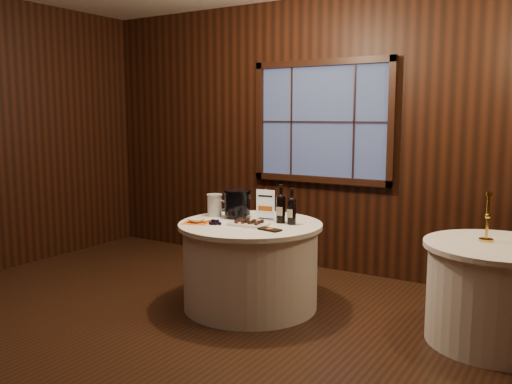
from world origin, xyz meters
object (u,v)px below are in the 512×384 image
Objects in this scene: port_bottle_right at (292,209)px; chocolate_box at (270,229)px; cracker_bowl at (197,220)px; brass_candlestick at (487,224)px; port_bottle_left at (281,206)px; main_table at (250,265)px; side_table at (496,294)px; glass_pitcher at (215,205)px; ice_bucket at (237,203)px; chocolate_plate at (249,223)px; grape_bunch at (214,222)px; sign_stand at (266,210)px.

chocolate_box is (-0.03, -0.32, -0.13)m from port_bottle_right.
cracker_bowl is 2.39m from brass_candlestick.
port_bottle_left reaches higher than port_bottle_right.
side_table is at bearing 8.53° from main_table.
glass_pitcher is 0.36m from cracker_bowl.
side_table is 2.30m from ice_bucket.
port_bottle_left is at bearing -174.96° from side_table.
port_bottle_left is 2.37× the size of cracker_bowl.
chocolate_plate is at bearing -166.75° from brass_candlestick.
main_table is 3.73× the size of port_bottle_left.
chocolate_plate is at bearing 171.62° from chocolate_box.
chocolate_plate is 0.30m from grape_bunch.
port_bottle_left is at bearing 0.54° from ice_bucket.
main_table is at bearing -158.23° from port_bottle_right.
chocolate_plate is at bearing -97.41° from sign_stand.
main_table is at bearing 30.71° from cracker_bowl.
main_table is at bearing -158.25° from port_bottle_left.
ice_bucket is at bearing 170.15° from port_bottle_left.
port_bottle_right is at bearing 37.70° from chocolate_plate.
cracker_bowl is 0.38× the size of brass_candlestick.
chocolate_plate is (-0.30, -0.23, -0.12)m from port_bottle_right.
grape_bunch is at bearing -149.85° from port_bottle_left.
ice_bucket is 0.38m from chocolate_plate.
sign_stand reaches higher than glass_pitcher.
main_table is 8.81× the size of cracker_bowl.
grape_bunch reaches higher than cracker_bowl.
port_bottle_right reaches higher than chocolate_plate.
port_bottle_right is at bearing 21.85° from main_table.
brass_candlestick reaches higher than port_bottle_right.
port_bottle_right is 0.84× the size of brass_candlestick.
side_table is 2.32m from grape_bunch.
chocolate_box is at bearing -30.92° from glass_pitcher.
port_bottle_right is 0.85m from cracker_bowl.
side_table is 0.53m from brass_candlestick.
chocolate_box is at bearing 4.75° from cracker_bowl.
brass_candlestick is (2.37, 0.24, 0.03)m from glass_pitcher.
brass_candlestick is at bearing 155.08° from side_table.
main_table is 1.19× the size of side_table.
port_bottle_left is 1.31× the size of ice_bucket.
sign_stand is 0.28m from chocolate_plate.
cracker_bowl is (-0.72, -0.06, 0.01)m from chocolate_box.
brass_candlestick is (1.85, 0.17, 0.04)m from sign_stand.
chocolate_box is at bearing 5.85° from grape_bunch.
port_bottle_right reaches higher than main_table.
ice_bucket reaches higher than grape_bunch.
side_table is 1.80m from chocolate_box.
grape_bunch is at bearing -132.45° from main_table.
chocolate_plate is 0.91× the size of brass_candlestick.
chocolate_plate is at bearing -142.38° from port_bottle_right.
side_table is at bearing -5.36° from port_bottle_left.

